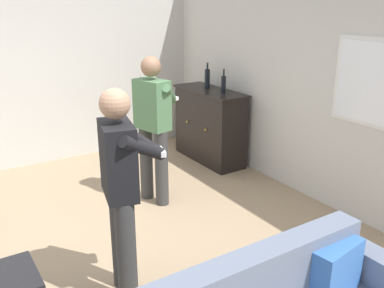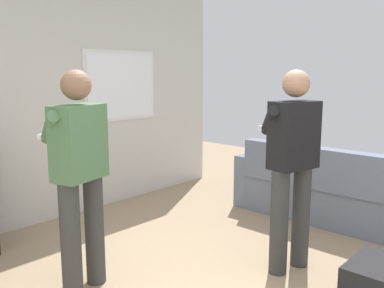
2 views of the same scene
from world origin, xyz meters
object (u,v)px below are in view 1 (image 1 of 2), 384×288
Objects in this scene: bottle_wine_green at (207,78)px; person_standing_left at (153,124)px; sideboard_cabinet at (210,125)px; bottle_liquor_amber at (224,84)px; person_standing_right at (122,187)px.

person_standing_left is (0.87, -1.32, -0.25)m from bottle_wine_green.
sideboard_cabinet is 0.67m from bottle_wine_green.
bottle_liquor_amber is (0.37, 0.01, -0.02)m from bottle_wine_green.
bottle_wine_green is 0.37m from bottle_liquor_amber.
person_standing_left is at bearing -69.59° from bottle_liquor_amber.
person_standing_left is (0.76, -1.30, 0.42)m from sideboard_cabinet.
sideboard_cabinet is at bearing 120.45° from person_standing_left.
bottle_wine_green is 3.23m from person_standing_right.
bottle_liquor_amber is at bearing 110.41° from person_standing_left.
bottle_wine_green is (-0.10, 0.02, 0.66)m from sideboard_cabinet.
bottle_liquor_amber is (0.27, 0.03, 0.64)m from sideboard_cabinet.
bottle_wine_green is 0.22× the size of person_standing_left.
person_standing_right is (1.38, -0.99, 0.00)m from person_standing_left.
bottle_wine_green is 1.12× the size of bottle_liquor_amber.
person_standing_left reaches higher than sideboard_cabinet.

